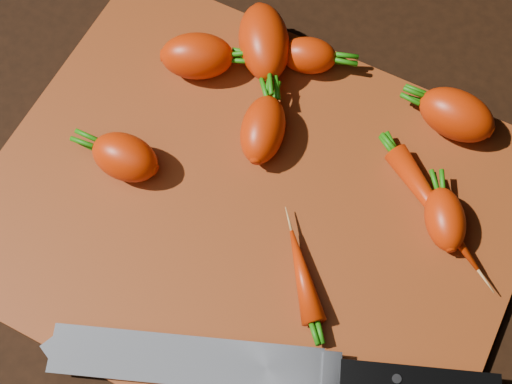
% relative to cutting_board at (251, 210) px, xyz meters
% --- Properties ---
extents(ground, '(2.00, 2.00, 0.01)m').
position_rel_cutting_board_xyz_m(ground, '(0.00, 0.00, -0.01)').
color(ground, black).
extents(cutting_board, '(0.50, 0.40, 0.01)m').
position_rel_cutting_board_xyz_m(cutting_board, '(0.00, 0.00, 0.00)').
color(cutting_board, '#883510').
rests_on(cutting_board, ground).
extents(carrot_0, '(0.09, 0.08, 0.05)m').
position_rel_cutting_board_xyz_m(carrot_0, '(-0.12, 0.11, 0.03)').
color(carrot_0, red).
rests_on(carrot_0, cutting_board).
extents(carrot_1, '(0.07, 0.05, 0.04)m').
position_rel_cutting_board_xyz_m(carrot_1, '(-0.13, -0.02, 0.03)').
color(carrot_1, red).
rests_on(carrot_1, cutting_board).
extents(carrot_2, '(0.09, 0.10, 0.05)m').
position_rel_cutting_board_xyz_m(carrot_2, '(-0.07, 0.16, 0.03)').
color(carrot_2, red).
rests_on(carrot_2, cutting_board).
extents(carrot_3, '(0.06, 0.08, 0.04)m').
position_rel_cutting_board_xyz_m(carrot_3, '(-0.02, 0.07, 0.03)').
color(carrot_3, red).
rests_on(carrot_3, cutting_board).
extents(carrot_4, '(0.08, 0.05, 0.05)m').
position_rel_cutting_board_xyz_m(carrot_4, '(0.14, 0.17, 0.03)').
color(carrot_4, red).
rests_on(carrot_4, cutting_board).
extents(carrot_5, '(0.07, 0.05, 0.04)m').
position_rel_cutting_board_xyz_m(carrot_5, '(-0.02, 0.17, 0.02)').
color(carrot_5, red).
rests_on(carrot_5, cutting_board).
extents(carrot_6, '(0.06, 0.07, 0.04)m').
position_rel_cutting_board_xyz_m(carrot_6, '(0.17, 0.06, 0.02)').
color(carrot_6, red).
rests_on(carrot_6, cutting_board).
extents(carrot_7, '(0.13, 0.10, 0.02)m').
position_rel_cutting_board_xyz_m(carrot_7, '(0.16, 0.07, 0.02)').
color(carrot_7, red).
rests_on(carrot_7, cutting_board).
extents(carrot_8, '(0.07, 0.08, 0.02)m').
position_rel_cutting_board_xyz_m(carrot_8, '(0.07, -0.04, 0.02)').
color(carrot_8, red).
rests_on(carrot_8, cutting_board).
extents(knife, '(0.37, 0.17, 0.02)m').
position_rel_cutting_board_xyz_m(knife, '(0.04, -0.15, 0.02)').
color(knife, gray).
rests_on(knife, cutting_board).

